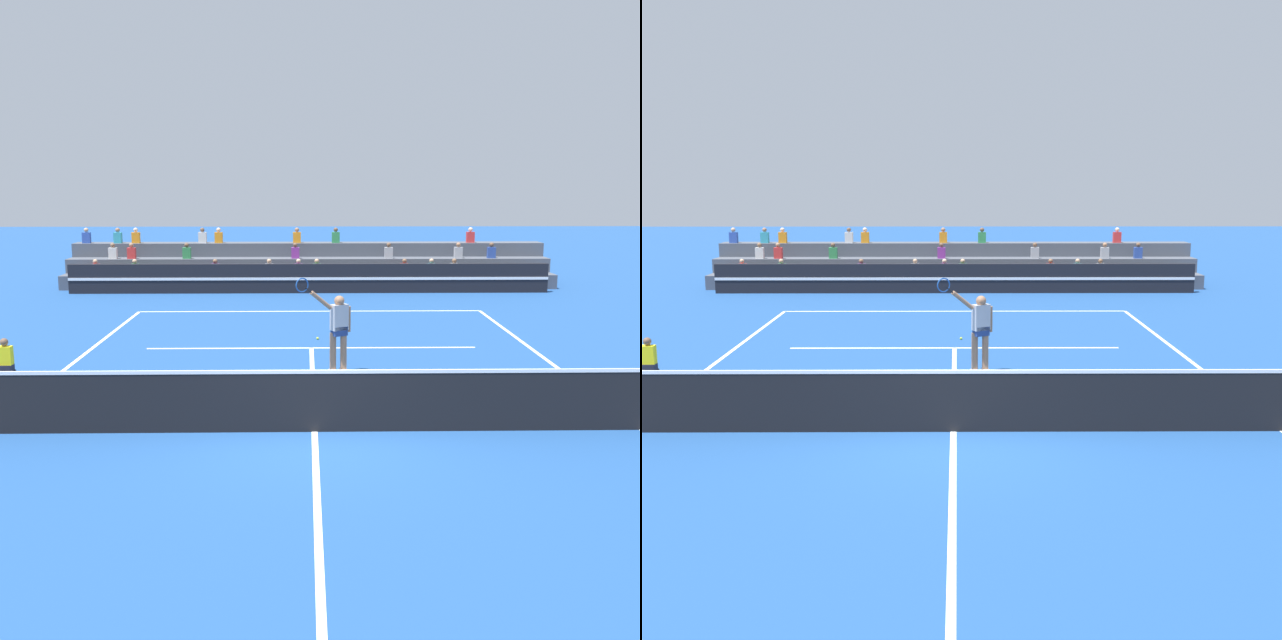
# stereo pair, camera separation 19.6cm
# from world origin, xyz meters

# --- Properties ---
(ground_plane) EXTENTS (120.00, 120.00, 0.00)m
(ground_plane) POSITION_xyz_m (0.00, 0.00, 0.00)
(ground_plane) COLOR navy
(court_lines) EXTENTS (11.10, 23.90, 0.01)m
(court_lines) POSITION_xyz_m (0.00, 0.00, 0.00)
(court_lines) COLOR white
(court_lines) RESTS_ON ground
(tennis_net) EXTENTS (12.00, 0.10, 1.10)m
(tennis_net) POSITION_xyz_m (0.00, 0.00, 0.54)
(tennis_net) COLOR slate
(tennis_net) RESTS_ON ground
(sponsor_banner_wall) EXTENTS (18.00, 0.26, 1.10)m
(sponsor_banner_wall) POSITION_xyz_m (0.00, 16.04, 0.55)
(sponsor_banner_wall) COLOR black
(sponsor_banner_wall) RESTS_ON ground
(bleacher_stand) EXTENTS (19.35, 2.85, 2.28)m
(bleacher_stand) POSITION_xyz_m (-0.02, 18.57, 0.65)
(bleacher_stand) COLOR #4C515B
(bleacher_stand) RESTS_ON ground
(ball_kid_courtside) EXTENTS (0.30, 0.36, 0.84)m
(ball_kid_courtside) POSITION_xyz_m (-6.54, 3.71, 0.33)
(ball_kid_courtside) COLOR black
(ball_kid_courtside) RESTS_ON ground
(tennis_player) EXTENTS (1.24, 0.75, 2.22)m
(tennis_player) POSITION_xyz_m (0.55, 3.87, 0.98)
(tennis_player) COLOR #9E7051
(tennis_player) RESTS_ON ground
(tennis_ball) EXTENTS (0.07, 0.07, 0.07)m
(tennis_ball) POSITION_xyz_m (0.17, 7.45, 0.03)
(tennis_ball) COLOR #C6DB33
(tennis_ball) RESTS_ON ground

